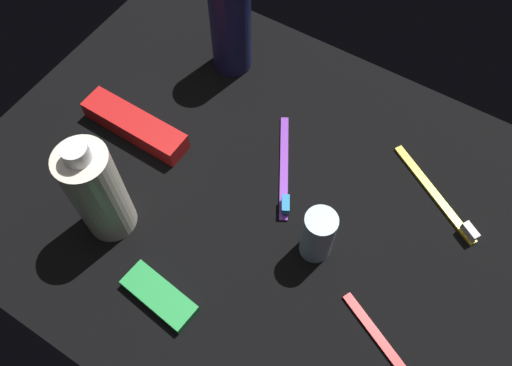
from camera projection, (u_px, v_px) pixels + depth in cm
name	position (u px, v px, depth cm)	size (l,w,h in cm)	color
ground_plane	(256.00, 195.00, 75.22)	(84.00, 64.00, 1.20)	black
lotion_bottle	(231.00, 24.00, 79.73)	(6.49, 6.49, 19.87)	navy
bodywash_bottle	(97.00, 192.00, 65.21)	(6.81, 6.81, 18.52)	silver
deodorant_stick	(318.00, 235.00, 66.42)	(4.30, 4.30, 9.13)	silver
toothbrush_purple	(284.00, 171.00, 75.82)	(9.97, 16.23, 2.10)	purple
toothbrush_red	(398.00, 362.00, 62.35)	(16.81, 8.72, 2.10)	red
toothbrush_yellow	(439.00, 198.00, 73.62)	(16.11, 10.19, 2.10)	yellow
toothpaste_box_red	(135.00, 126.00, 78.76)	(17.60, 4.40, 3.20)	red
snack_bar_green	(159.00, 296.00, 66.30)	(10.40, 4.00, 1.50)	green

